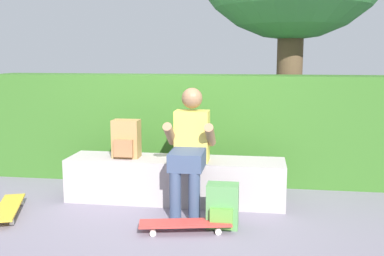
{
  "coord_description": "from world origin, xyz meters",
  "views": [
    {
      "loc": [
        0.87,
        -4.3,
        1.53
      ],
      "look_at": [
        0.18,
        0.27,
        0.79
      ],
      "focal_mm": 42.78,
      "sensor_mm": 36.0,
      "label": 1
    }
  ],
  "objects_px": {
    "skateboard_beside_bench": "(8,208)",
    "backpack_on_ground": "(222,207)",
    "skateboard_near_person": "(185,224)",
    "bench_main": "(175,180)",
    "backpack_on_bench": "(126,139)",
    "person_skater": "(190,145)"
  },
  "relations": [
    {
      "from": "bench_main",
      "to": "skateboard_beside_bench",
      "type": "height_order",
      "value": "bench_main"
    },
    {
      "from": "skateboard_near_person",
      "to": "backpack_on_bench",
      "type": "xyz_separation_m",
      "value": [
        -0.77,
        0.83,
        0.57
      ]
    },
    {
      "from": "bench_main",
      "to": "backpack_on_bench",
      "type": "height_order",
      "value": "backpack_on_bench"
    },
    {
      "from": "skateboard_near_person",
      "to": "skateboard_beside_bench",
      "type": "height_order",
      "value": "same"
    },
    {
      "from": "bench_main",
      "to": "backpack_on_ground",
      "type": "relative_size",
      "value": 5.68
    },
    {
      "from": "person_skater",
      "to": "skateboard_beside_bench",
      "type": "xyz_separation_m",
      "value": [
        -1.7,
        -0.46,
        -0.58
      ]
    },
    {
      "from": "bench_main",
      "to": "backpack_on_bench",
      "type": "xyz_separation_m",
      "value": [
        -0.52,
        -0.01,
        0.42
      ]
    },
    {
      "from": "person_skater",
      "to": "backpack_on_ground",
      "type": "height_order",
      "value": "person_skater"
    },
    {
      "from": "bench_main",
      "to": "skateboard_beside_bench",
      "type": "distance_m",
      "value": 1.66
    },
    {
      "from": "backpack_on_bench",
      "to": "skateboard_beside_bench",
      "type": "bearing_deg",
      "value": -145.73
    },
    {
      "from": "skateboard_beside_bench",
      "to": "backpack_on_ground",
      "type": "relative_size",
      "value": 2.05
    },
    {
      "from": "backpack_on_bench",
      "to": "backpack_on_ground",
      "type": "distance_m",
      "value": 1.35
    },
    {
      "from": "skateboard_near_person",
      "to": "bench_main",
      "type": "bearing_deg",
      "value": 106.25
    },
    {
      "from": "skateboard_beside_bench",
      "to": "backpack_on_bench",
      "type": "xyz_separation_m",
      "value": [
        0.98,
        0.67,
        0.57
      ]
    },
    {
      "from": "person_skater",
      "to": "skateboard_near_person",
      "type": "relative_size",
      "value": 1.46
    },
    {
      "from": "bench_main",
      "to": "skateboard_near_person",
      "type": "height_order",
      "value": "bench_main"
    },
    {
      "from": "skateboard_near_person",
      "to": "backpack_on_ground",
      "type": "bearing_deg",
      "value": 26.72
    },
    {
      "from": "person_skater",
      "to": "backpack_on_ground",
      "type": "distance_m",
      "value": 0.75
    },
    {
      "from": "skateboard_near_person",
      "to": "backpack_on_bench",
      "type": "distance_m",
      "value": 1.27
    },
    {
      "from": "bench_main",
      "to": "skateboard_beside_bench",
      "type": "relative_size",
      "value": 2.77
    },
    {
      "from": "skateboard_near_person",
      "to": "backpack_on_bench",
      "type": "height_order",
      "value": "backpack_on_bench"
    },
    {
      "from": "skateboard_near_person",
      "to": "skateboard_beside_bench",
      "type": "xyz_separation_m",
      "value": [
        -1.75,
        0.16,
        0.0
      ]
    }
  ]
}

